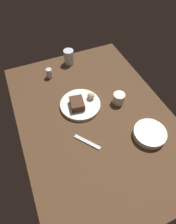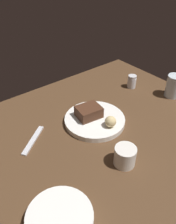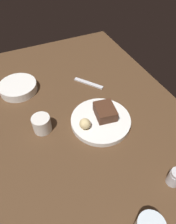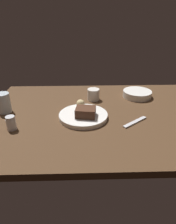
# 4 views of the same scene
# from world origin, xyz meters

# --- Properties ---
(dining_table) EXTENTS (1.20, 0.84, 0.03)m
(dining_table) POSITION_xyz_m (0.00, 0.00, 0.01)
(dining_table) COLOR #4C331E
(dining_table) RESTS_ON ground
(dessert_plate) EXTENTS (0.24, 0.24, 0.02)m
(dessert_plate) POSITION_xyz_m (0.10, 0.05, 0.04)
(dessert_plate) COLOR white
(dessert_plate) RESTS_ON dining_table
(chocolate_cake_slice) EXTENTS (0.10, 0.09, 0.04)m
(chocolate_cake_slice) POSITION_xyz_m (0.09, 0.07, 0.07)
(chocolate_cake_slice) COLOR #472819
(chocolate_cake_slice) RESTS_ON dessert_plate
(bread_roll) EXTENTS (0.04, 0.04, 0.04)m
(bread_roll) POSITION_xyz_m (0.11, -0.03, 0.07)
(bread_roll) COLOR #DBC184
(bread_roll) RESTS_ON dessert_plate
(salt_shaker) EXTENTS (0.04, 0.04, 0.06)m
(salt_shaker) POSITION_xyz_m (0.41, 0.14, 0.06)
(salt_shaker) COLOR silver
(salt_shaker) RESTS_ON dining_table
(side_bowl) EXTENTS (0.17, 0.17, 0.04)m
(side_bowl) POSITION_xyz_m (-0.23, -0.21, 0.05)
(side_bowl) COLOR white
(side_bowl) RESTS_ON dining_table
(coffee_cup) EXTENTS (0.07, 0.07, 0.07)m
(coffee_cup) POSITION_xyz_m (0.04, -0.17, 0.06)
(coffee_cup) COLOR silver
(coffee_cup) RESTS_ON dining_table
(dessert_spoon) EXTENTS (0.13, 0.11, 0.01)m
(dessert_spoon) POSITION_xyz_m (-0.14, 0.11, 0.03)
(dessert_spoon) COLOR silver
(dessert_spoon) RESTS_ON dining_table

